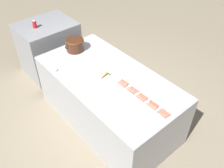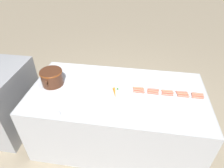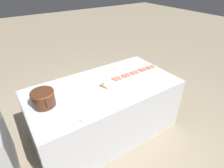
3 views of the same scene
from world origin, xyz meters
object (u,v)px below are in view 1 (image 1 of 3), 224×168
at_px(back_cabinet, 49,48).
at_px(carrot, 104,76).
at_px(hot_dog_6, 153,105).
at_px(hot_dog_10, 166,112).
at_px(hot_dog_2, 140,98).
at_px(hot_dog_7, 142,97).
at_px(bean_pot, 75,44).
at_px(hot_dog_13, 135,89).
at_px(serving_spoon, 56,68).
at_px(hot_dog_4, 121,85).
at_px(hot_dog_5, 164,113).
at_px(hot_dog_0, 162,114).
at_px(hot_dog_12, 144,96).
at_px(hot_dog_1, 151,107).
at_px(hot_dog_8, 132,90).
at_px(hot_dog_14, 125,82).
at_px(hot_dog_11, 154,103).
at_px(hot_dog_3, 130,91).
at_px(soda_can, 35,24).
at_px(hot_dog_9, 123,83).

xyz_separation_m(back_cabinet, carrot, (-0.04, -1.65, 0.38)).
relative_size(hot_dog_6, hot_dog_10, 1.00).
xyz_separation_m(hot_dog_2, hot_dog_6, (0.04, -0.17, 0.00)).
height_order(hot_dog_7, bean_pot, bean_pot).
xyz_separation_m(hot_dog_13, serving_spoon, (-0.52, 1.01, -0.00)).
bearing_deg(hot_dog_4, hot_dog_5, -86.84).
xyz_separation_m(hot_dog_0, hot_dog_12, (0.07, 0.34, 0.00)).
distance_m(hot_dog_1, serving_spoon, 1.42).
distance_m(hot_dog_5, hot_dog_6, 0.17).
height_order(back_cabinet, hot_dog_4, back_cabinet).
distance_m(hot_dog_0, hot_dog_4, 0.66).
bearing_deg(hot_dog_0, hot_dog_8, 85.82).
bearing_deg(hot_dog_14, hot_dog_11, -90.38).
distance_m(hot_dog_0, carrot, 0.94).
bearing_deg(carrot, hot_dog_12, -77.80).
distance_m(hot_dog_3, hot_dog_13, 0.07).
height_order(hot_dog_8, hot_dog_10, same).
relative_size(hot_dog_10, hot_dog_12, 1.00).
bearing_deg(bean_pot, carrot, -95.43).
relative_size(hot_dog_5, hot_dog_12, 1.00).
bearing_deg(hot_dog_5, hot_dog_12, 84.48).
bearing_deg(hot_dog_5, soda_can, 95.21).
height_order(hot_dog_10, bean_pot, bean_pot).
bearing_deg(serving_spoon, hot_dog_6, -70.12).
relative_size(hot_dog_5, serving_spoon, 0.57).
distance_m(hot_dog_1, hot_dog_12, 0.19).
relative_size(hot_dog_11, bean_pot, 0.41).
relative_size(hot_dog_0, hot_dog_7, 1.00).
relative_size(hot_dog_3, hot_dog_14, 1.00).
height_order(hot_dog_7, hot_dog_8, same).
bearing_deg(hot_dog_10, bean_pot, 91.84).
xyz_separation_m(hot_dog_5, hot_dog_13, (0.04, 0.50, 0.00)).
bearing_deg(back_cabinet, hot_dog_9, -88.32).
relative_size(hot_dog_14, bean_pot, 0.41).
distance_m(hot_dog_4, hot_dog_8, 0.17).
bearing_deg(hot_dog_5, hot_dog_14, 86.88).
relative_size(hot_dog_3, hot_dog_11, 1.00).
bearing_deg(hot_dog_4, hot_dog_8, -76.90).
distance_m(hot_dog_3, hot_dog_14, 0.19).
bearing_deg(hot_dog_13, hot_dog_7, -101.82).
distance_m(hot_dog_11, carrot, 0.78).
distance_m(hot_dog_6, hot_dog_10, 0.17).
height_order(hot_dog_6, hot_dog_13, same).
bearing_deg(hot_dog_0, hot_dog_12, 78.40).
relative_size(hot_dog_0, serving_spoon, 0.56).
xyz_separation_m(hot_dog_5, soda_can, (-0.24, 2.58, 0.16)).
bearing_deg(hot_dog_8, hot_dog_2, -102.66).
bearing_deg(hot_dog_1, hot_dog_11, 8.31).
height_order(back_cabinet, hot_dog_13, back_cabinet).
xyz_separation_m(back_cabinet, hot_dog_12, (0.09, -2.26, 0.38)).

